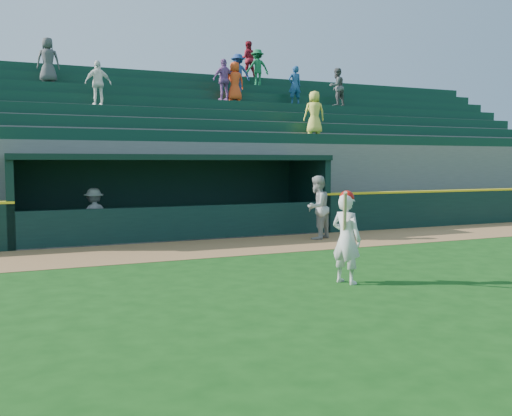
{
  "coord_description": "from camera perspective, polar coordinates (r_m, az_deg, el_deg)",
  "views": [
    {
      "loc": [
        -4.71,
        -9.07,
        2.24
      ],
      "look_at": [
        0.0,
        1.6,
        1.3
      ],
      "focal_mm": 40.0,
      "sensor_mm": 36.0,
      "label": 1
    }
  ],
  "objects": [
    {
      "name": "warning_track",
      "position": [
        14.91,
        -5.14,
        -4.03
      ],
      "size": [
        40.0,
        3.0,
        0.01
      ],
      "primitive_type": "cube",
      "color": "olive",
      "rests_on": "ground"
    },
    {
      "name": "field_wall_right",
      "position": [
        23.12,
        23.47,
        0.15
      ],
      "size": [
        15.5,
        0.3,
        1.2
      ],
      "primitive_type": "cube",
      "color": "black",
      "rests_on": "ground"
    },
    {
      "name": "ground",
      "position": [
        10.47,
        3.57,
        -7.76
      ],
      "size": [
        120.0,
        120.0,
        0.0
      ],
      "primitive_type": "plane",
      "color": "#134310",
      "rests_on": "ground"
    },
    {
      "name": "dugout_player_inside",
      "position": [
        16.77,
        -15.88,
        -0.65
      ],
      "size": [
        1.06,
        0.73,
        1.51
      ],
      "primitive_type": "imported",
      "rotation": [
        0.0,
        0.0,
        3.32
      ],
      "color": "#A5A5A0",
      "rests_on": "ground"
    },
    {
      "name": "dugout",
      "position": [
        17.74,
        -8.39,
        1.7
      ],
      "size": [
        9.4,
        2.8,
        2.46
      ],
      "color": "slate",
      "rests_on": "ground"
    },
    {
      "name": "wall_stripe_right",
      "position": [
        23.08,
        23.52,
        1.71
      ],
      "size": [
        15.5,
        0.32,
        0.06
      ],
      "primitive_type": "cube",
      "color": "yellow",
      "rests_on": "field_wall_right"
    },
    {
      "name": "dugout_player_front",
      "position": [
        16.65,
        6.13,
        0.05
      ],
      "size": [
        1.13,
        1.07,
        1.85
      ],
      "primitive_type": "imported",
      "rotation": [
        0.0,
        0.0,
        3.69
      ],
      "color": "#ACADA7",
      "rests_on": "ground"
    },
    {
      "name": "batter_at_plate",
      "position": [
        10.65,
        9.02,
        -2.85
      ],
      "size": [
        0.63,
        0.8,
        1.74
      ],
      "color": "silver",
      "rests_on": "ground"
    },
    {
      "name": "stands",
      "position": [
        22.15,
        -11.57,
        4.94
      ],
      "size": [
        34.5,
        6.26,
        7.57
      ],
      "color": "slate",
      "rests_on": "ground"
    }
  ]
}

